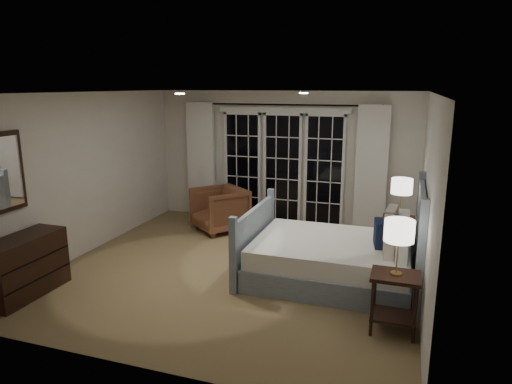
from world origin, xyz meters
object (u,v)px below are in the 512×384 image
(nightstand_right, at_px, (398,231))
(dresser, at_px, (24,266))
(armchair, at_px, (220,209))
(bed, at_px, (336,257))
(lamp_left, at_px, (399,231))
(lamp_right, at_px, (402,187))
(nightstand_left, at_px, (395,294))

(nightstand_right, bearing_deg, dresser, -147.47)
(armchair, height_order, dresser, armchair)
(bed, relative_size, armchair, 2.61)
(bed, relative_size, nightstand_right, 3.51)
(lamp_left, height_order, lamp_right, lamp_left)
(lamp_right, distance_m, dresser, 5.29)
(nightstand_right, xyz_separation_m, lamp_right, (-0.00, -0.00, 0.70))
(armchair, bearing_deg, lamp_left, -0.92)
(bed, height_order, nightstand_left, bed)
(nightstand_right, relative_size, dresser, 0.60)
(nightstand_right, relative_size, lamp_left, 1.08)
(bed, height_order, nightstand_right, bed)
(armchair, bearing_deg, nightstand_left, -0.92)
(nightstand_left, bearing_deg, nightstand_right, 90.54)
(bed, height_order, lamp_right, bed)
(nightstand_right, bearing_deg, nightstand_left, -89.46)
(nightstand_left, bearing_deg, bed, 124.93)
(dresser, bearing_deg, bed, 24.80)
(lamp_left, bearing_deg, armchair, 139.60)
(nightstand_left, bearing_deg, lamp_left, 180.00)
(bed, distance_m, armchair, 2.81)
(nightstand_left, xyz_separation_m, lamp_left, (-0.00, 0.00, 0.70))
(bed, xyz_separation_m, lamp_left, (0.80, -1.14, 0.80))
(dresser, bearing_deg, nightstand_right, 32.53)
(nightstand_left, height_order, lamp_right, lamp_right)
(lamp_right, relative_size, dresser, 0.56)
(lamp_right, bearing_deg, dresser, -147.47)
(bed, bearing_deg, armchair, 146.79)
(bed, bearing_deg, lamp_left, -55.07)
(lamp_left, xyz_separation_m, dresser, (-4.44, -0.55, -0.75))
(nightstand_left, height_order, lamp_left, lamp_left)
(armchair, relative_size, dresser, 0.80)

